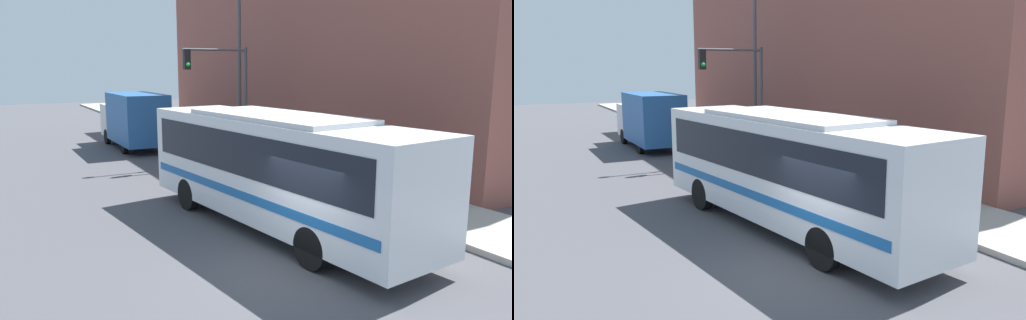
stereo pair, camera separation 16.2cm
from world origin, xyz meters
TOP-DOWN VIEW (x-y plane):
  - ground_plane at (0.00, 0.00)m, footprint 120.00×120.00m
  - sidewalk at (6.15, 20.00)m, footprint 3.29×70.00m
  - building_facade at (10.79, 14.99)m, footprint 6.00×27.99m
  - city_bus at (1.13, 2.86)m, footprint 3.70×10.62m
  - delivery_truck at (1.51, 19.30)m, footprint 2.36×6.92m
  - fire_hydrant at (5.10, 3.40)m, footprint 0.24×0.33m
  - traffic_light_pole at (4.14, 12.58)m, footprint 3.28×0.35m
  - parking_meter at (5.10, 7.23)m, footprint 0.14×0.14m
  - street_lamp at (5.04, 13.44)m, footprint 2.61×0.28m
  - pedestrian_near_corner at (5.87, 7.87)m, footprint 0.34×0.34m

SIDE VIEW (x-z plane):
  - ground_plane at x=0.00m, z-range 0.00..0.00m
  - sidewalk at x=6.15m, z-range 0.00..0.17m
  - fire_hydrant at x=5.10m, z-range 0.17..0.97m
  - pedestrian_near_corner at x=5.87m, z-range 0.18..1.75m
  - parking_meter at x=5.10m, z-range 0.39..1.61m
  - delivery_truck at x=1.51m, z-range 0.13..3.30m
  - city_bus at x=1.13m, z-range 0.26..3.60m
  - traffic_light_pole at x=4.14m, z-range 1.17..6.56m
  - street_lamp at x=5.04m, z-range 0.87..9.01m
  - building_facade at x=10.79m, z-range 0.00..11.45m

